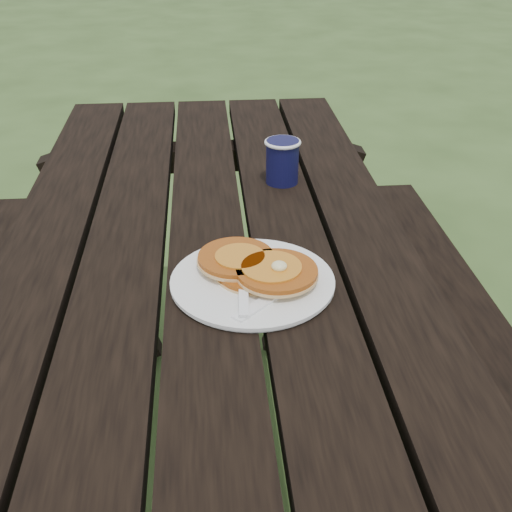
{
  "coord_description": "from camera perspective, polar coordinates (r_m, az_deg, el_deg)",
  "views": [
    {
      "loc": [
        0.0,
        -1.0,
        1.33
      ],
      "look_at": [
        0.08,
        -0.11,
        0.8
      ],
      "focal_mm": 45.0,
      "sensor_mm": 36.0,
      "label": 1
    }
  ],
  "objects": [
    {
      "name": "picnic_table",
      "position": [
        1.39,
        -3.69,
        -13.32
      ],
      "size": [
        1.36,
        1.8,
        0.75
      ],
      "color": "black",
      "rests_on": "ground"
    },
    {
      "name": "plate",
      "position": [
        1.05,
        -0.31,
        -2.31
      ],
      "size": [
        0.34,
        0.34,
        0.01
      ],
      "primitive_type": "cylinder",
      "rotation": [
        0.0,
        0.0,
        0.36
      ],
      "color": "white",
      "rests_on": "picnic_table"
    },
    {
      "name": "knife",
      "position": [
        1.01,
        1.7,
        -3.45
      ],
      "size": [
        0.14,
        0.14,
        0.0
      ],
      "primitive_type": "cube",
      "rotation": [
        0.0,
        0.0,
        -0.81
      ],
      "color": "white",
      "rests_on": "plate"
    },
    {
      "name": "pancake_stack",
      "position": [
        1.06,
        0.11,
        -0.99
      ],
      "size": [
        0.19,
        0.18,
        0.04
      ],
      "rotation": [
        0.0,
        0.0,
        -0.38
      ],
      "color": "#A64E12",
      "rests_on": "plate"
    },
    {
      "name": "fork",
      "position": [
        1.0,
        -1.11,
        -3.53
      ],
      "size": [
        0.04,
        0.16,
        0.01
      ],
      "primitive_type": null,
      "rotation": [
        0.0,
        0.0,
        -0.06
      ],
      "color": "white",
      "rests_on": "plate"
    },
    {
      "name": "coffee_cup",
      "position": [
        1.4,
        2.36,
        8.64
      ],
      "size": [
        0.08,
        0.08,
        0.1
      ],
      "rotation": [
        0.0,
        0.0,
        0.05
      ],
      "color": "#0D0D33",
      "rests_on": "picnic_table"
    }
  ]
}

